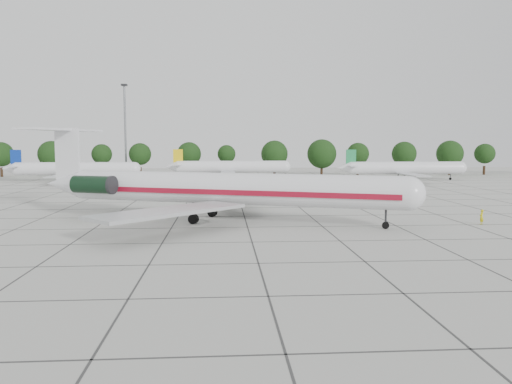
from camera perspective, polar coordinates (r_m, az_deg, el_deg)
ground at (r=52.79m, az=-0.97°, el=-4.05°), size 260.00×260.00×0.00m
apron_joints at (r=67.61m, az=-1.60°, el=-1.93°), size 170.00×170.00×0.02m
main_airliner at (r=57.28m, az=-5.44°, el=0.50°), size 44.42×33.68×10.74m
ground_crew at (r=59.85m, az=24.36°, el=-2.62°), size 0.71×0.69×1.64m
bg_airliner_b at (r=124.31m, az=-20.02°, el=2.49°), size 28.24×27.20×7.40m
bg_airliner_c at (r=126.62m, az=-2.90°, el=2.87°), size 28.24×27.20×7.40m
bg_airliner_d at (r=125.66m, az=16.64°, el=2.62°), size 28.24×27.20×7.40m
tree_line at (r=137.32m, az=-7.65°, el=4.32°), size 249.86×8.44×10.22m
floodlight_mast at (r=146.68m, az=-14.73°, el=7.50°), size 1.60×1.60×25.45m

